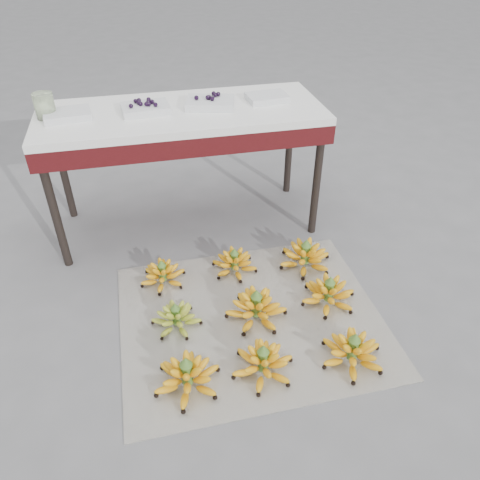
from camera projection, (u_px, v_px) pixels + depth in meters
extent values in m
plane|color=slate|center=(248.00, 325.00, 2.25)|extent=(60.00, 60.00, 0.00)
cube|color=white|center=(251.00, 318.00, 2.28)|extent=(1.26, 1.06, 0.01)
ellipsoid|color=#FEB801|center=(187.00, 379.00, 1.94)|extent=(0.31, 0.31, 0.08)
ellipsoid|color=#FEB801|center=(187.00, 373.00, 1.92)|extent=(0.21, 0.21, 0.06)
ellipsoid|color=#FEB801|center=(186.00, 368.00, 1.90)|extent=(0.14, 0.14, 0.05)
cylinder|color=#497328|center=(187.00, 373.00, 1.92)|extent=(0.05, 0.05, 0.12)
cone|color=#497328|center=(186.00, 361.00, 1.88)|extent=(0.05, 0.05, 0.04)
ellipsoid|color=#FEB801|center=(263.00, 365.00, 2.00)|extent=(0.29, 0.29, 0.08)
ellipsoid|color=#FEB801|center=(263.00, 360.00, 1.98)|extent=(0.20, 0.20, 0.06)
ellipsoid|color=#FEB801|center=(263.00, 355.00, 1.96)|extent=(0.13, 0.13, 0.05)
cylinder|color=#497328|center=(263.00, 360.00, 1.98)|extent=(0.04, 0.04, 0.11)
cone|color=#497328|center=(263.00, 349.00, 1.94)|extent=(0.05, 0.05, 0.04)
ellipsoid|color=#FEB801|center=(352.00, 354.00, 2.05)|extent=(0.29, 0.29, 0.08)
ellipsoid|color=#FEB801|center=(353.00, 348.00, 2.03)|extent=(0.20, 0.20, 0.06)
ellipsoid|color=#FEB801|center=(354.00, 343.00, 2.01)|extent=(0.13, 0.13, 0.05)
cylinder|color=#497328|center=(353.00, 348.00, 2.03)|extent=(0.05, 0.05, 0.11)
cone|color=#497328|center=(355.00, 337.00, 1.98)|extent=(0.05, 0.05, 0.04)
ellipsoid|color=#93B132|center=(177.00, 320.00, 2.22)|extent=(0.31, 0.31, 0.07)
ellipsoid|color=#93B132|center=(176.00, 316.00, 2.20)|extent=(0.22, 0.22, 0.05)
ellipsoid|color=#93B132|center=(176.00, 311.00, 2.19)|extent=(0.14, 0.14, 0.04)
cylinder|color=#497328|center=(176.00, 316.00, 2.20)|extent=(0.04, 0.04, 0.10)
cone|color=#497328|center=(175.00, 306.00, 2.17)|extent=(0.05, 0.05, 0.03)
ellipsoid|color=#FEB801|center=(256.00, 311.00, 2.26)|extent=(0.39, 0.39, 0.09)
ellipsoid|color=#FEB801|center=(256.00, 305.00, 2.24)|extent=(0.27, 0.27, 0.07)
ellipsoid|color=#FEB801|center=(256.00, 300.00, 2.22)|extent=(0.18, 0.18, 0.05)
cylinder|color=#497328|center=(256.00, 305.00, 2.24)|extent=(0.05, 0.05, 0.12)
cone|color=#497328|center=(257.00, 293.00, 2.19)|extent=(0.06, 0.06, 0.04)
ellipsoid|color=#FEB801|center=(328.00, 296.00, 2.35)|extent=(0.29, 0.29, 0.08)
ellipsoid|color=#FEB801|center=(329.00, 291.00, 2.33)|extent=(0.20, 0.20, 0.06)
ellipsoid|color=#FEB801|center=(330.00, 286.00, 2.31)|extent=(0.13, 0.13, 0.05)
cylinder|color=#497328|center=(329.00, 291.00, 2.33)|extent=(0.04, 0.04, 0.11)
cone|color=#497328|center=(331.00, 280.00, 2.28)|extent=(0.05, 0.05, 0.04)
ellipsoid|color=#FEB801|center=(163.00, 277.00, 2.48)|extent=(0.28, 0.28, 0.07)
ellipsoid|color=#FEB801|center=(163.00, 272.00, 2.46)|extent=(0.19, 0.19, 0.05)
ellipsoid|color=#FEB801|center=(162.00, 268.00, 2.44)|extent=(0.13, 0.13, 0.04)
cylinder|color=#497328|center=(163.00, 272.00, 2.46)|extent=(0.04, 0.04, 0.10)
cone|color=#497328|center=(161.00, 263.00, 2.42)|extent=(0.05, 0.05, 0.04)
ellipsoid|color=#FEB801|center=(234.00, 265.00, 2.55)|extent=(0.32, 0.32, 0.07)
ellipsoid|color=#FEB801|center=(234.00, 260.00, 2.54)|extent=(0.23, 0.23, 0.05)
ellipsoid|color=#FEB801|center=(234.00, 256.00, 2.52)|extent=(0.15, 0.15, 0.05)
cylinder|color=#497328|center=(234.00, 260.00, 2.54)|extent=(0.04, 0.04, 0.10)
cone|color=#497328|center=(234.00, 251.00, 2.50)|extent=(0.05, 0.05, 0.04)
ellipsoid|color=#FEB801|center=(305.00, 259.00, 2.59)|extent=(0.38, 0.38, 0.09)
ellipsoid|color=#FEB801|center=(305.00, 254.00, 2.56)|extent=(0.26, 0.26, 0.06)
ellipsoid|color=#FEB801|center=(306.00, 249.00, 2.54)|extent=(0.17, 0.17, 0.05)
cylinder|color=#497328|center=(305.00, 254.00, 2.56)|extent=(0.05, 0.05, 0.12)
cone|color=#497328|center=(307.00, 243.00, 2.52)|extent=(0.06, 0.06, 0.04)
cylinder|color=black|center=(55.00, 211.00, 2.42)|extent=(0.05, 0.05, 0.70)
cylinder|color=black|center=(317.00, 181.00, 2.68)|extent=(0.05, 0.05, 0.70)
cylinder|color=black|center=(62.00, 167.00, 2.83)|extent=(0.05, 0.05, 0.70)
cylinder|color=black|center=(289.00, 144.00, 3.09)|extent=(0.05, 0.05, 0.70)
cube|color=#440C12|center=(182.00, 126.00, 2.58)|extent=(1.54, 0.62, 0.10)
cube|color=white|center=(181.00, 113.00, 2.54)|extent=(1.54, 0.62, 0.04)
cube|color=silver|center=(67.00, 115.00, 2.41)|extent=(0.25, 0.19, 0.04)
cube|color=silver|center=(146.00, 108.00, 2.48)|extent=(0.26, 0.20, 0.04)
sphere|color=black|center=(148.00, 102.00, 2.47)|extent=(0.02, 0.02, 0.02)
sphere|color=black|center=(139.00, 100.00, 2.49)|extent=(0.02, 0.02, 0.02)
sphere|color=black|center=(152.00, 102.00, 2.47)|extent=(0.02, 0.02, 0.02)
sphere|color=black|center=(141.00, 104.00, 2.45)|extent=(0.02, 0.02, 0.02)
sphere|color=black|center=(155.00, 105.00, 2.44)|extent=(0.02, 0.02, 0.02)
sphere|color=black|center=(149.00, 104.00, 2.45)|extent=(0.02, 0.02, 0.02)
sphere|color=black|center=(138.00, 102.00, 2.46)|extent=(0.02, 0.02, 0.02)
sphere|color=black|center=(149.00, 99.00, 2.50)|extent=(0.02, 0.02, 0.02)
sphere|color=black|center=(136.00, 101.00, 2.48)|extent=(0.02, 0.02, 0.02)
sphere|color=black|center=(146.00, 104.00, 2.45)|extent=(0.02, 0.02, 0.02)
sphere|color=black|center=(131.00, 106.00, 2.42)|extent=(0.02, 0.02, 0.02)
cube|color=silver|center=(210.00, 103.00, 2.55)|extent=(0.29, 0.24, 0.04)
sphere|color=black|center=(215.00, 95.00, 2.55)|extent=(0.02, 0.02, 0.02)
sphere|color=black|center=(212.00, 99.00, 2.51)|extent=(0.02, 0.02, 0.02)
sphere|color=black|center=(196.00, 98.00, 2.52)|extent=(0.02, 0.02, 0.02)
sphere|color=black|center=(208.00, 97.00, 2.52)|extent=(0.02, 0.02, 0.02)
sphere|color=black|center=(209.00, 97.00, 2.52)|extent=(0.02, 0.02, 0.02)
sphere|color=black|center=(214.00, 94.00, 2.57)|extent=(0.02, 0.02, 0.02)
sphere|color=black|center=(218.00, 94.00, 2.57)|extent=(0.02, 0.02, 0.02)
cube|color=silver|center=(267.00, 98.00, 2.62)|extent=(0.23, 0.18, 0.04)
cylinder|color=beige|center=(45.00, 106.00, 2.39)|extent=(0.13, 0.13, 0.13)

